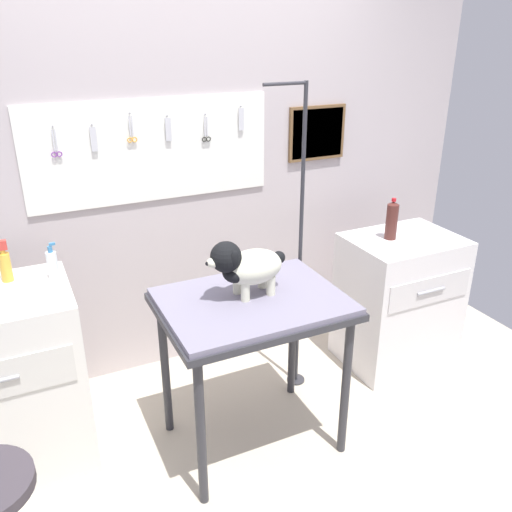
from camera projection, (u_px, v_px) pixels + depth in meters
ground at (281, 483)px, 2.66m from camera, size 4.40×4.00×0.04m
rear_wall_panel at (185, 188)px, 3.25m from camera, size 4.00×0.09×2.30m
grooming_table at (253, 315)px, 2.62m from camera, size 0.89×0.67×0.86m
grooming_arm at (299, 257)px, 3.06m from camera, size 0.30×0.11×1.81m
dog at (246, 266)px, 2.54m from camera, size 0.41×0.20×0.30m
cabinet_right at (398, 300)px, 3.47m from camera, size 0.68×0.54×0.86m
detangler_spray at (53, 264)px, 2.57m from camera, size 0.05×0.05×0.18m
shampoo_bottle at (5, 264)px, 2.54m from camera, size 0.05×0.05×0.21m
soda_bottle at (392, 220)px, 3.24m from camera, size 0.07×0.07×0.26m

